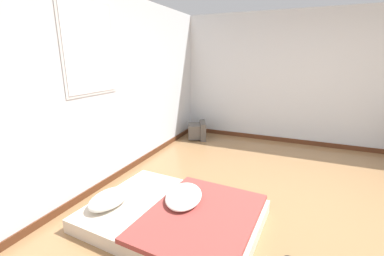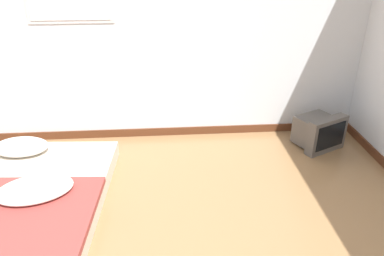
% 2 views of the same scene
% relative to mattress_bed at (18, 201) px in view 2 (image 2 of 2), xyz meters
% --- Properties ---
extents(wall_back, '(7.56, 0.08, 2.60)m').
position_rel_mattress_bed_xyz_m(wall_back, '(0.78, 1.31, 1.19)').
color(wall_back, silver).
rests_on(wall_back, ground_plane).
extents(mattress_bed, '(1.44, 1.88, 0.30)m').
position_rel_mattress_bed_xyz_m(mattress_bed, '(0.00, 0.00, 0.00)').
color(mattress_bed, beige).
rests_on(mattress_bed, ground_plane).
extents(crt_tv, '(0.55, 0.52, 0.37)m').
position_rel_mattress_bed_xyz_m(crt_tv, '(2.85, 0.89, 0.07)').
color(crt_tv, '#56514C').
rests_on(crt_tv, ground_plane).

